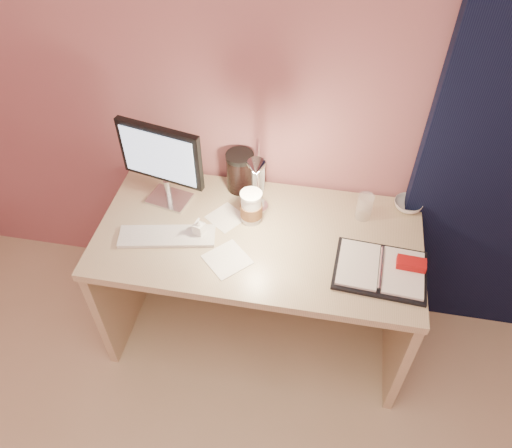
% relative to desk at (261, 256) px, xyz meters
% --- Properties ---
extents(room, '(3.50, 3.50, 3.50)m').
position_rel_desk_xyz_m(room, '(0.95, 0.24, 0.63)').
color(room, '#C6B28E').
rests_on(room, ground).
extents(desk, '(1.40, 0.70, 0.73)m').
position_rel_desk_xyz_m(desk, '(0.00, 0.00, 0.00)').
color(desk, '#C2AD89').
rests_on(desk, ground).
extents(monitor, '(0.38, 0.17, 0.41)m').
position_rel_desk_xyz_m(monitor, '(-0.44, 0.07, 0.47)').
color(monitor, silver).
rests_on(monitor, desk).
extents(keyboard, '(0.42, 0.20, 0.02)m').
position_rel_desk_xyz_m(keyboard, '(-0.38, -0.16, 0.23)').
color(keyboard, white).
rests_on(keyboard, desk).
extents(planner, '(0.38, 0.30, 0.06)m').
position_rel_desk_xyz_m(planner, '(0.53, -0.18, 0.24)').
color(planner, black).
rests_on(planner, desk).
extents(paper_a, '(0.23, 0.23, 0.00)m').
position_rel_desk_xyz_m(paper_a, '(-0.10, -0.23, 0.23)').
color(paper_a, white).
rests_on(paper_a, desk).
extents(paper_c, '(0.20, 0.20, 0.00)m').
position_rel_desk_xyz_m(paper_c, '(-0.16, 0.00, 0.23)').
color(paper_c, white).
rests_on(paper_c, desk).
extents(coffee_cup, '(0.10, 0.10, 0.16)m').
position_rel_desk_xyz_m(coffee_cup, '(-0.05, 0.01, 0.30)').
color(coffee_cup, white).
rests_on(coffee_cup, desk).
extents(clear_cup, '(0.07, 0.07, 0.12)m').
position_rel_desk_xyz_m(clear_cup, '(0.44, 0.12, 0.29)').
color(clear_cup, white).
rests_on(clear_cup, desk).
extents(bowl, '(0.14, 0.14, 0.04)m').
position_rel_desk_xyz_m(bowl, '(0.64, 0.21, 0.25)').
color(bowl, white).
rests_on(bowl, desk).
extents(lotion_bottle, '(0.05, 0.06, 0.10)m').
position_rel_desk_xyz_m(lotion_bottle, '(-0.25, -0.12, 0.27)').
color(lotion_bottle, white).
rests_on(lotion_bottle, desk).
extents(dark_jar, '(0.12, 0.12, 0.18)m').
position_rel_desk_xyz_m(dark_jar, '(-0.14, 0.21, 0.31)').
color(dark_jar, black).
rests_on(dark_jar, desk).
extents(product_box, '(0.10, 0.08, 0.14)m').
position_rel_desk_xyz_m(product_box, '(-0.07, 0.24, 0.29)').
color(product_box, silver).
rests_on(product_box, desk).
extents(desk_lamp, '(0.11, 0.25, 0.40)m').
position_rel_desk_xyz_m(desk_lamp, '(-0.05, -0.01, 0.48)').
color(desk_lamp, silver).
rests_on(desk_lamp, desk).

